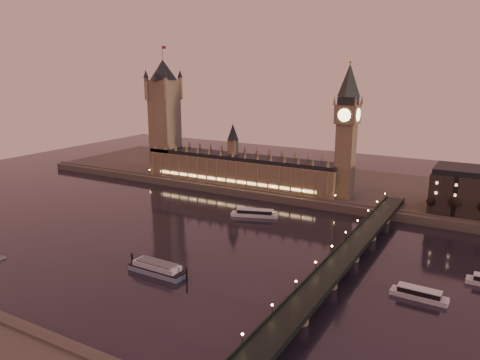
% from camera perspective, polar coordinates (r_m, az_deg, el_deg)
% --- Properties ---
extents(ground, '(700.00, 700.00, 0.00)m').
position_cam_1_polar(ground, '(294.29, -5.15, -7.45)').
color(ground, black).
rests_on(ground, ground).
extents(far_embankment, '(560.00, 130.00, 6.00)m').
position_cam_1_polar(far_embankment, '(422.68, 11.14, -0.66)').
color(far_embankment, '#423D35').
rests_on(far_embankment, ground).
extents(palace_of_westminster, '(180.00, 26.62, 52.00)m').
position_cam_1_polar(palace_of_westminster, '(407.13, -0.15, 1.75)').
color(palace_of_westminster, brown).
rests_on(palace_of_westminster, ground).
extents(victoria_tower, '(31.68, 31.68, 118.00)m').
position_cam_1_polar(victoria_tower, '(445.40, -9.19, 8.35)').
color(victoria_tower, brown).
rests_on(victoria_tower, ground).
extents(big_ben, '(17.68, 17.68, 104.00)m').
position_cam_1_polar(big_ben, '(363.23, 12.92, 6.72)').
color(big_ben, brown).
rests_on(big_ben, ground).
extents(westminster_bridge, '(13.20, 260.00, 15.30)m').
position_cam_1_polar(westminster_bridge, '(254.66, 12.27, -9.84)').
color(westminster_bridge, black).
rests_on(westminster_bridge, ground).
extents(bare_tree_0, '(6.62, 6.62, 13.46)m').
position_cam_1_polar(bare_tree_0, '(347.49, 22.19, -2.33)').
color(bare_tree_0, black).
rests_on(bare_tree_0, ground).
extents(bare_tree_1, '(6.62, 6.62, 13.46)m').
position_cam_1_polar(bare_tree_1, '(345.98, 24.96, -2.67)').
color(bare_tree_1, black).
rests_on(bare_tree_1, ground).
extents(cruise_boat_a, '(34.61, 17.90, 5.45)m').
position_cam_1_polar(cruise_boat_a, '(339.28, 1.81, -4.07)').
color(cruise_boat_a, silver).
rests_on(cruise_boat_a, ground).
extents(cruise_boat_c, '(26.00, 7.95, 5.15)m').
position_cam_1_polar(cruise_boat_c, '(239.99, 20.99, -12.84)').
color(cruise_boat_c, silver).
rests_on(cruise_boat_c, ground).
extents(moored_barge, '(38.20, 9.93, 7.00)m').
position_cam_1_polar(moored_barge, '(252.82, -10.07, -10.54)').
color(moored_barge, gray).
rests_on(moored_barge, ground).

